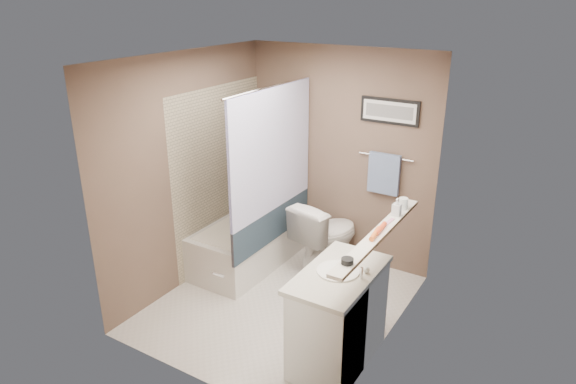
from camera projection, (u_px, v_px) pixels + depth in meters
The scene contains 33 objects.
ground at pixel (280, 304), 5.13m from camera, with size 2.50×2.50×0.00m, color silver.
ceiling at pixel (279, 60), 4.26m from camera, with size 2.20×2.50×0.04m, color white.
wall_back at pixel (339, 157), 5.67m from camera, with size 2.20×0.04×2.40m, color brown.
wall_front at pixel (189, 245), 3.71m from camera, with size 2.20×0.04×2.40m, color brown.
wall_left at pixel (190, 172), 5.22m from camera, with size 0.04×2.50×2.40m, color brown.
wall_right at pixel (392, 217), 4.17m from camera, with size 0.04×2.50×2.40m, color brown.
tile_surround at pixel (220, 176), 5.69m from camera, with size 0.02×1.55×2.00m, color tan.
curtain_rod at pixel (272, 87), 4.97m from camera, with size 0.02×0.02×1.55m, color silver.
curtain_upper at pixel (272, 151), 5.21m from camera, with size 0.03×1.45×1.28m, color white.
curtain_lower at pixel (273, 224), 5.51m from camera, with size 0.03×1.45×0.36m, color #263847.
mirror at pixel (390, 174), 3.89m from camera, with size 0.02×1.60×1.00m, color silver.
shelf at pixel (379, 234), 4.11m from camera, with size 0.12×1.60×0.03m, color silver.
towel_bar at pixel (386, 157), 5.36m from camera, with size 0.02×0.02×0.60m, color silver.
towel at pixel (384, 174), 5.41m from camera, with size 0.34×0.05×0.44m, color #96B0DA.
art_frame at pixel (390, 111), 5.20m from camera, with size 0.62×0.03×0.26m, color black.
art_mat at pixel (389, 111), 5.18m from camera, with size 0.56×0.00×0.20m, color white.
art_image at pixel (389, 112), 5.18m from camera, with size 0.50×0.00×0.13m, color #595959.
door at pixel (251, 291), 3.51m from camera, with size 0.80×0.02×2.00m, color silver.
door_handle at pixel (218, 275), 3.71m from camera, with size 0.02×0.02×0.10m, color silver.
bathtub at pixel (251, 242), 5.85m from camera, with size 0.70×1.50×0.50m, color silver.
tub_rim at pixel (250, 222), 5.76m from camera, with size 0.56×1.36×0.02m, color white.
toilet at pixel (326, 236), 5.62m from camera, with size 0.47×0.82×0.84m, color white.
vanity at pixel (338, 319), 4.21m from camera, with size 0.50×0.90×0.80m, color white.
countertop at pixel (339, 274), 4.07m from camera, with size 0.54×0.96×0.04m, color beige.
sink_basin at pixel (338, 271), 4.06m from camera, with size 0.34×0.34×0.01m, color white.
faucet_spout at pixel (362, 273), 3.95m from camera, with size 0.02×0.02×0.10m, color silver.
faucet_knob at pixel (367, 270), 4.03m from camera, with size 0.05×0.05×0.05m, color white.
candle_bowl_near at pixel (347, 261), 3.62m from camera, with size 0.09×0.09×0.04m, color black.
hair_brush_front at pixel (375, 234), 4.03m from camera, with size 0.04×0.04×0.22m, color orange.
hair_brush_back at pixel (380, 229), 4.12m from camera, with size 0.04×0.04×0.22m, color #E34720.
pink_comb at pixel (389, 222), 4.28m from camera, with size 0.03×0.16×0.01m, color pink.
glass_jar at pixel (403, 203), 4.53m from camera, with size 0.08×0.08×0.10m, color silver.
soap_bottle at pixel (397, 207), 4.39m from camera, with size 0.07×0.07×0.15m, color #999999.
Camera 1 is at (2.34, -3.69, 2.91)m, focal length 32.00 mm.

